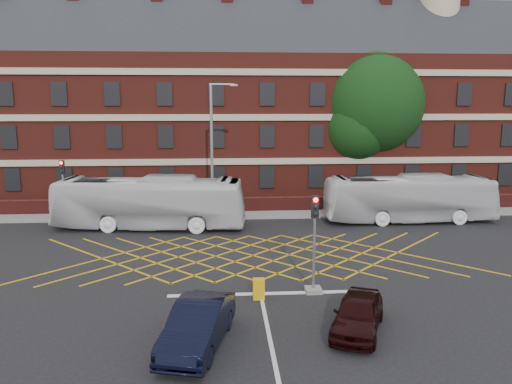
{
  "coord_description": "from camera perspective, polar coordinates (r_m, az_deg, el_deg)",
  "views": [
    {
      "loc": [
        -1.58,
        -23.83,
        8.12
      ],
      "look_at": [
        0.14,
        1.5,
        3.58
      ],
      "focal_mm": 35.0,
      "sensor_mm": 36.0,
      "label": 1
    }
  ],
  "objects": [
    {
      "name": "car_navy",
      "position": [
        17.44,
        -6.68,
        -14.87
      ],
      "size": [
        2.66,
        4.88,
        1.53
      ],
      "primitive_type": "imported",
      "rotation": [
        0.0,
        0.0,
        -0.24
      ],
      "color": "black",
      "rests_on": "ground"
    },
    {
      "name": "street_lamp",
      "position": [
        33.77,
        -4.92,
        1.84
      ],
      "size": [
        2.25,
        1.0,
        9.38
      ],
      "color": "slate",
      "rests_on": "ground"
    },
    {
      "name": "ground",
      "position": [
        25.23,
        -0.09,
        -8.64
      ],
      "size": [
        120.0,
        120.0,
        0.0
      ],
      "primitive_type": "plane",
      "color": "black",
      "rests_on": "ground"
    },
    {
      "name": "utility_cabinet",
      "position": [
        21.29,
        0.31,
        -11.02
      ],
      "size": [
        0.48,
        0.38,
        0.87
      ],
      "primitive_type": "cube",
      "color": "#DFA50D",
      "rests_on": "ground"
    },
    {
      "name": "car_maroon",
      "position": [
        18.78,
        11.56,
        -13.44
      ],
      "size": [
        3.01,
        4.26,
        1.35
      ],
      "primitive_type": "imported",
      "rotation": [
        0.0,
        0.0,
        -0.4
      ],
      "color": "black",
      "rests_on": "ground"
    },
    {
      "name": "far_pavement",
      "position": [
        36.76,
        -1.33,
        -2.53
      ],
      "size": [
        60.0,
        3.0,
        0.12
      ],
      "primitive_type": "cube",
      "color": "slate",
      "rests_on": "ground"
    },
    {
      "name": "direction_signs",
      "position": [
        36.83,
        -20.72,
        -1.07
      ],
      "size": [
        1.1,
        0.16,
        2.2
      ],
      "color": "gray",
      "rests_on": "ground"
    },
    {
      "name": "centre_line",
      "position": [
        16.11,
        2.42,
        -20.09
      ],
      "size": [
        0.15,
        14.0,
        0.02
      ],
      "primitive_type": "cube",
      "color": "silver",
      "rests_on": "ground"
    },
    {
      "name": "bus_left",
      "position": [
        33.25,
        -12.05,
        -1.19
      ],
      "size": [
        12.58,
        4.19,
        3.44
      ],
      "primitive_type": "imported",
      "rotation": [
        0.0,
        0.0,
        1.46
      ],
      "color": "silver",
      "rests_on": "ground"
    },
    {
      "name": "traffic_light_far",
      "position": [
        36.81,
        -21.09,
        -0.49
      ],
      "size": [
        0.7,
        0.7,
        4.27
      ],
      "color": "slate",
      "rests_on": "ground"
    },
    {
      "name": "deciduous_tree",
      "position": [
        43.5,
        13.01,
        9.0
      ],
      "size": [
        8.62,
        8.62,
        12.36
      ],
      "color": "black",
      "rests_on": "ground"
    },
    {
      "name": "bus_right",
      "position": [
        35.98,
        17.11,
        -0.71
      ],
      "size": [
        11.69,
        2.82,
        3.25
      ],
      "primitive_type": "imported",
      "rotation": [
        0.0,
        0.0,
        1.58
      ],
      "color": "silver",
      "rests_on": "ground"
    },
    {
      "name": "traffic_light_near",
      "position": [
        21.69,
        6.65,
        -6.97
      ],
      "size": [
        0.7,
        0.7,
        4.27
      ],
      "color": "slate",
      "rests_on": "ground"
    },
    {
      "name": "stop_line",
      "position": [
        21.95,
        0.53,
        -11.55
      ],
      "size": [
        8.0,
        0.3,
        0.02
      ],
      "primitive_type": "cube",
      "color": "silver",
      "rests_on": "ground"
    },
    {
      "name": "box_junction_hatching",
      "position": [
        27.12,
        -0.37,
        -7.26
      ],
      "size": [
        8.22,
        8.22,
        0.02
      ],
      "primitive_type": "cube",
      "rotation": [
        0.0,
        0.0,
        0.79
      ],
      "color": "#CC990C",
      "rests_on": "ground"
    },
    {
      "name": "victorian_building",
      "position": [
        45.87,
        -1.62,
        9.78
      ],
      "size": [
        51.0,
        12.17,
        20.4
      ],
      "color": "maroon",
      "rests_on": "ground"
    },
    {
      "name": "boundary_wall",
      "position": [
        37.63,
        -1.4,
        -1.47
      ],
      "size": [
        56.0,
        0.5,
        1.1
      ],
      "primitive_type": "cube",
      "color": "#531816",
      "rests_on": "ground"
    }
  ]
}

